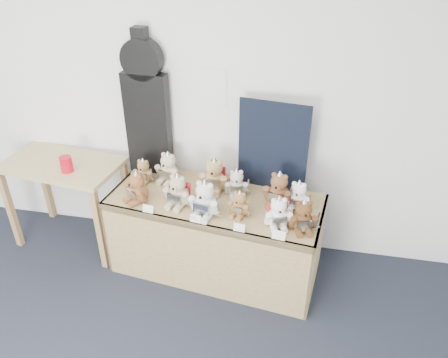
% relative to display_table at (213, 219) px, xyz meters
% --- Properties ---
extents(room_shell, '(6.00, 6.00, 6.00)m').
position_rel_display_table_xyz_m(room_shell, '(-0.09, 0.49, 0.90)').
color(room_shell, white).
rests_on(room_shell, floor).
extents(display_table, '(1.74, 0.90, 0.69)m').
position_rel_display_table_xyz_m(display_table, '(0.00, 0.00, 0.00)').
color(display_table, olive).
rests_on(display_table, floor).
extents(side_table, '(1.04, 0.66, 0.82)m').
position_rel_display_table_xyz_m(side_table, '(-1.34, 0.17, 0.14)').
color(side_table, tan).
rests_on(side_table, floor).
extents(guitar_case, '(0.37, 0.13, 1.20)m').
position_rel_display_table_xyz_m(guitar_case, '(-0.62, 0.41, 0.74)').
color(guitar_case, black).
rests_on(guitar_case, display_table).
extents(navy_board, '(0.55, 0.10, 0.73)m').
position_rel_display_table_xyz_m(navy_board, '(0.41, 0.33, 0.52)').
color(navy_board, black).
rests_on(navy_board, display_table).
extents(red_cup, '(0.10, 0.10, 0.13)m').
position_rel_display_table_xyz_m(red_cup, '(-1.21, 0.05, 0.34)').
color(red_cup, red).
rests_on(red_cup, side_table).
extents(teddy_front_far_left, '(0.22, 0.23, 0.28)m').
position_rel_display_table_xyz_m(teddy_front_far_left, '(-0.57, -0.07, 0.26)').
color(teddy_front_far_left, brown).
rests_on(teddy_front_far_left, display_table).
extents(teddy_front_left, '(0.24, 0.22, 0.29)m').
position_rel_display_table_xyz_m(teddy_front_left, '(-0.25, -0.06, 0.27)').
color(teddy_front_left, tan).
rests_on(teddy_front_left, display_table).
extents(teddy_front_centre, '(0.26, 0.23, 0.32)m').
position_rel_display_table_xyz_m(teddy_front_centre, '(-0.02, -0.15, 0.28)').
color(teddy_front_centre, silver).
rests_on(teddy_front_centre, display_table).
extents(teddy_front_right, '(0.18, 0.17, 0.23)m').
position_rel_display_table_xyz_m(teddy_front_right, '(0.22, -0.10, 0.24)').
color(teddy_front_right, olive).
rests_on(teddy_front_right, display_table).
extents(teddy_front_far_right, '(0.22, 0.20, 0.27)m').
position_rel_display_table_xyz_m(teddy_front_far_right, '(0.52, -0.18, 0.26)').
color(teddy_front_far_right, white).
rests_on(teddy_front_far_right, display_table).
extents(teddy_front_end, '(0.23, 0.20, 0.27)m').
position_rel_display_table_xyz_m(teddy_front_end, '(0.69, -0.19, 0.26)').
color(teddy_front_end, brown).
rests_on(teddy_front_end, display_table).
extents(teddy_back_left, '(0.24, 0.22, 0.29)m').
position_rel_display_table_xyz_m(teddy_back_left, '(-0.43, 0.26, 0.27)').
color(teddy_back_left, '#C7B191').
rests_on(teddy_back_left, display_table).
extents(teddy_back_centre_left, '(0.25, 0.21, 0.31)m').
position_rel_display_table_xyz_m(teddy_back_centre_left, '(-0.03, 0.20, 0.27)').
color(teddy_back_centre_left, tan).
rests_on(teddy_back_centre_left, display_table).
extents(teddy_back_centre_right, '(0.21, 0.19, 0.25)m').
position_rel_display_table_xyz_m(teddy_back_centre_right, '(0.16, 0.16, 0.25)').
color(teddy_back_centre_right, beige).
rests_on(teddy_back_centre_right, display_table).
extents(teddy_back_right, '(0.25, 0.23, 0.30)m').
position_rel_display_table_xyz_m(teddy_back_right, '(0.49, 0.10, 0.27)').
color(teddy_back_right, brown).
rests_on(teddy_back_right, display_table).
extents(teddy_back_end, '(0.21, 0.19, 0.26)m').
position_rel_display_table_xyz_m(teddy_back_end, '(0.64, 0.06, 0.25)').
color(teddy_back_end, white).
rests_on(teddy_back_end, display_table).
extents(teddy_back_far_left, '(0.18, 0.15, 0.23)m').
position_rel_display_table_xyz_m(teddy_back_far_left, '(-0.63, 0.22, 0.24)').
color(teddy_back_far_left, '#A17A4B').
rests_on(teddy_back_far_left, display_table).
extents(entry_card_a, '(0.09, 0.03, 0.06)m').
position_rel_display_table_xyz_m(entry_card_a, '(-0.44, -0.21, 0.18)').
color(entry_card_a, white).
rests_on(entry_card_a, display_table).
extents(entry_card_b, '(0.08, 0.03, 0.06)m').
position_rel_display_table_xyz_m(entry_card_b, '(-0.07, -0.26, 0.18)').
color(entry_card_b, white).
rests_on(entry_card_b, display_table).
extents(entry_card_c, '(0.08, 0.03, 0.06)m').
position_rel_display_table_xyz_m(entry_card_c, '(0.26, -0.30, 0.18)').
color(entry_card_c, white).
rests_on(entry_card_c, display_table).
extents(entry_card_d, '(0.09, 0.03, 0.07)m').
position_rel_display_table_xyz_m(entry_card_d, '(0.54, -0.33, 0.19)').
color(entry_card_d, white).
rests_on(entry_card_d, display_table).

